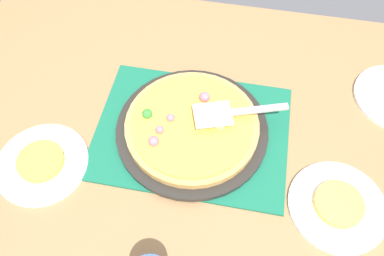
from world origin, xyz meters
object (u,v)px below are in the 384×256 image
at_px(served_slice_right, 339,204).
at_px(pizza_pan, 192,130).
at_px(pizza, 192,125).
at_px(pizza_server, 232,112).
at_px(plate_far_right, 337,206).
at_px(served_slice_left, 40,161).
at_px(plate_near_left, 42,164).

bearing_deg(served_slice_right, pizza_pan, 159.24).
bearing_deg(pizza, pizza_server, 18.10).
relative_size(pizza, pizza_server, 1.42).
height_order(pizza, plate_far_right, pizza).
bearing_deg(pizza_server, pizza, -161.90).
xyz_separation_m(plate_far_right, served_slice_left, (-0.69, -0.02, 0.01)).
relative_size(pizza_pan, pizza, 1.15).
distance_m(pizza, pizza_server, 0.11).
bearing_deg(plate_far_right, plate_near_left, -178.27).
distance_m(pizza, plate_far_right, 0.38).
bearing_deg(pizza, plate_near_left, -154.98).
bearing_deg(plate_near_left, served_slice_right, 1.73).
distance_m(pizza, served_slice_right, 0.38).
distance_m(pizza_pan, served_slice_left, 0.37).
distance_m(plate_near_left, served_slice_right, 0.69).
bearing_deg(served_slice_left, plate_far_right, 1.73).
height_order(plate_far_right, served_slice_left, served_slice_left).
bearing_deg(plate_far_right, served_slice_right, 0.00).
height_order(plate_near_left, served_slice_right, served_slice_right).
bearing_deg(served_slice_left, served_slice_right, 1.73).
bearing_deg(plate_near_left, pizza_pan, 24.96).
relative_size(pizza_pan, served_slice_left, 3.45).
distance_m(pizza_pan, plate_far_right, 0.38).
height_order(pizza, served_slice_right, pizza).
distance_m(pizza_pan, plate_near_left, 0.37).
bearing_deg(pizza_server, served_slice_left, -156.44).
height_order(plate_far_right, served_slice_right, served_slice_right).
bearing_deg(plate_near_left, pizza, 25.02).
xyz_separation_m(plate_near_left, pizza_server, (0.43, 0.19, 0.06)).
distance_m(plate_near_left, served_slice_left, 0.01).
xyz_separation_m(pizza_pan, pizza, (-0.00, -0.00, 0.02)).
bearing_deg(served_slice_right, pizza_server, 147.85).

